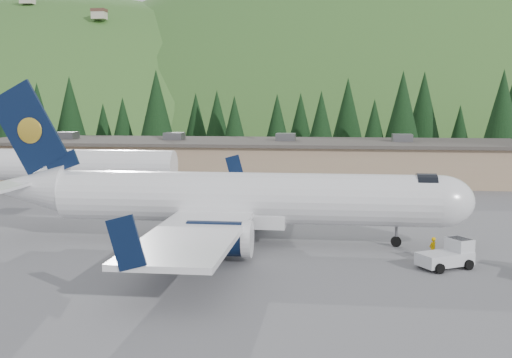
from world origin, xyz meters
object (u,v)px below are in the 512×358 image
Objects in this scene: airliner at (232,200)px; second_airliner at (53,164)px; ramp_worker at (433,249)px; terminal_building at (248,159)px; baggage_tug_a at (449,255)px.

airliner reaches higher than second_airliner.
airliner is 22.63× the size of ramp_worker.
second_airliner reaches higher than terminal_building.
baggage_tug_a is 0.05× the size of terminal_building.
second_airliner reaches higher than baggage_tug_a.
ramp_worker is (17.88, -41.91, -1.83)m from terminal_building.
second_airliner is 47.43m from baggage_tug_a.
ramp_worker is (-0.76, 1.59, -0.02)m from baggage_tug_a.
second_airliner is 25.55m from terminal_building.
terminal_building is 44.55× the size of ramp_worker.
baggage_tug_a is 47.36m from terminal_building.
baggage_tug_a is at bearing -35.50° from second_airliner.
second_airliner reaches higher than ramp_worker.
terminal_building is at bearing 82.20° from baggage_tug_a.
airliner reaches higher than baggage_tug_a.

